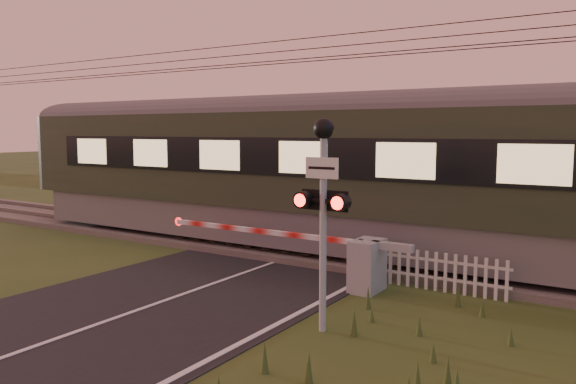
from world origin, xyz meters
The scene contains 7 objects.
ground centered at (0.00, 0.00, 0.00)m, with size 160.00×160.00×0.00m, color #2E441A.
road centered at (0.02, -0.23, 0.01)m, with size 6.00×140.00×0.03m.
track_bed centered at (0.00, 6.50, 0.07)m, with size 140.00×3.40×0.39m.
overhead_wires centered at (0.00, 6.50, 5.72)m, with size 120.00×0.62×0.62m.
boom_gate centered at (2.91, 3.77, 0.64)m, with size 6.76×0.88×1.18m.
crossing_signal centered at (3.58, 1.07, 2.57)m, with size 0.95×0.37×3.74m.
picket_fence centered at (4.37, 4.60, 0.44)m, with size 3.41×0.07×0.87m.
Camera 1 is at (8.23, -7.33, 3.52)m, focal length 35.00 mm.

